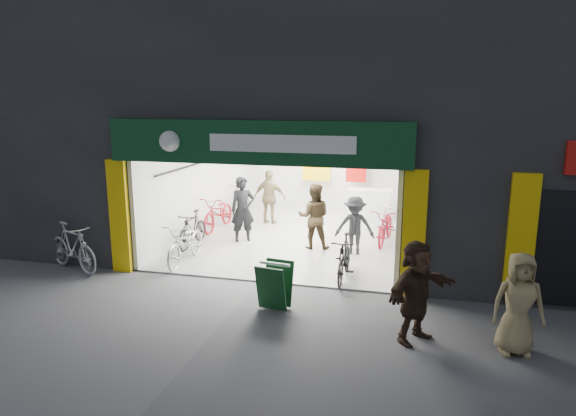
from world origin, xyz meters
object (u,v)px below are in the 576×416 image
at_px(parked_bike, 73,247).
at_px(sandwich_board, 275,284).
at_px(bike_right_front, 344,258).
at_px(bike_left_front, 186,243).
at_px(pedestrian_near, 518,304).

relative_size(parked_bike, sandwich_board, 2.12).
bearing_deg(bike_right_front, sandwich_board, -119.11).
distance_m(bike_left_front, sandwich_board, 3.52).
bearing_deg(bike_left_front, sandwich_board, -38.11).
bearing_deg(parked_bike, bike_left_front, -39.73).
xyz_separation_m(bike_left_front, bike_right_front, (3.87, -0.25, -0.01)).
distance_m(pedestrian_near, sandwich_board, 4.21).
xyz_separation_m(parked_bike, pedestrian_near, (9.25, -1.69, 0.25)).
bearing_deg(bike_right_front, parked_bike, -171.46).
xyz_separation_m(parked_bike, sandwich_board, (5.12, -0.97, -0.08)).
height_order(parked_bike, sandwich_board, parked_bike).
bearing_deg(sandwich_board, bike_right_front, 68.71).
bearing_deg(sandwich_board, parked_bike, 177.31).
distance_m(bike_right_front, parked_bike, 6.24).
xyz_separation_m(bike_left_front, sandwich_board, (2.81, -2.12, -0.02)).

